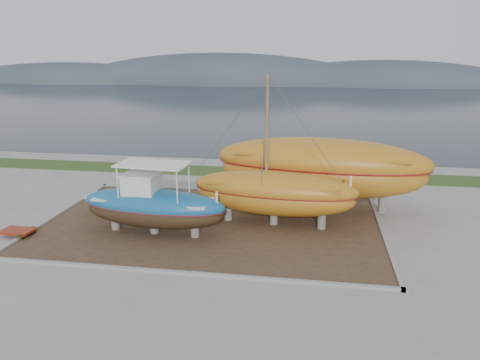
% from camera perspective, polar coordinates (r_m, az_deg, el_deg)
% --- Properties ---
extents(ground, '(140.00, 140.00, 0.00)m').
position_cam_1_polar(ground, '(22.29, -5.69, -8.99)').
color(ground, gray).
rests_on(ground, ground).
extents(dirt_patch, '(18.00, 12.00, 0.06)m').
position_cam_1_polar(dirt_patch, '(25.87, -3.44, -5.34)').
color(dirt_patch, '#422D1E').
rests_on(dirt_patch, ground).
extents(curb_frame, '(18.60, 12.60, 0.15)m').
position_cam_1_polar(curb_frame, '(25.85, -3.44, -5.25)').
color(curb_frame, gray).
rests_on(curb_frame, ground).
extents(grass_strip, '(44.00, 3.00, 0.08)m').
position_cam_1_polar(grass_strip, '(36.66, 0.47, 0.94)').
color(grass_strip, '#284219').
rests_on(grass_strip, ground).
extents(sea, '(260.00, 100.00, 0.04)m').
position_cam_1_polar(sea, '(90.22, 5.83, 9.44)').
color(sea, black).
rests_on(sea, ground).
extents(mountain_ridge, '(200.00, 36.00, 20.00)m').
position_cam_1_polar(mountain_ridge, '(144.99, 7.22, 11.60)').
color(mountain_ridge, '#333D49').
rests_on(mountain_ridge, ground).
extents(blue_caique, '(7.88, 3.03, 3.71)m').
position_cam_1_polar(blue_caique, '(24.30, -10.55, -2.25)').
color(blue_caique, '#175D94').
rests_on(blue_caique, dirt_patch).
extents(white_dinghy, '(4.73, 2.52, 1.35)m').
position_cam_1_polar(white_dinghy, '(28.08, -14.06, -2.59)').
color(white_dinghy, silver).
rests_on(white_dinghy, dirt_patch).
extents(orange_sailboat, '(9.19, 3.51, 8.03)m').
position_cam_1_polar(orange_sailboat, '(24.65, 4.30, 3.41)').
color(orange_sailboat, '#AB6C1A').
rests_on(orange_sailboat, dirt_patch).
extents(orange_bare_hull, '(12.97, 5.13, 4.14)m').
position_cam_1_polar(orange_bare_hull, '(28.12, 9.73, 0.65)').
color(orange_bare_hull, '#AB6C1A').
rests_on(orange_bare_hull, dirt_patch).
extents(red_trailer, '(2.48, 1.36, 0.34)m').
position_cam_1_polar(red_trailer, '(26.75, -25.48, -5.85)').
color(red_trailer, maroon).
rests_on(red_trailer, ground).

